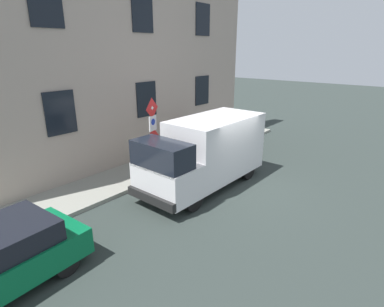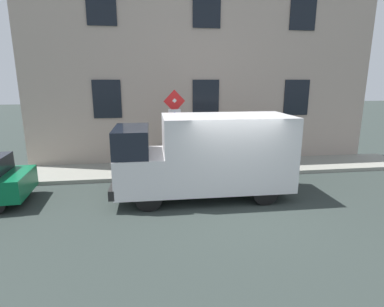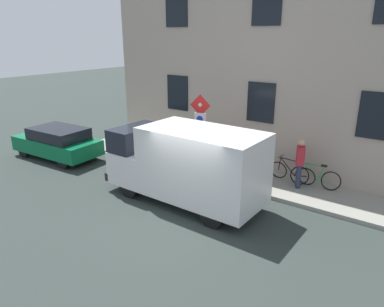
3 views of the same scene
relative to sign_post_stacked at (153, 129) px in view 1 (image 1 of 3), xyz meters
The scene contains 9 objects.
ground_plane 3.55m from the sign_post_stacked, 149.95° to the right, with size 80.00×80.00×0.00m, color #2B3430.
sidewalk_slab 2.58m from the sign_post_stacked, 59.67° to the right, with size 2.12×16.45×0.14m, color gray.
building_facade 3.56m from the sign_post_stacked, 32.89° to the right, with size 0.75×14.45×8.67m.
sign_post_stacked is the anchor object (origin of this frame).
delivery_van 2.17m from the sign_post_stacked, 157.30° to the right, with size 2.05×5.35×2.50m.
bicycle_green 4.41m from the sign_post_stacked, 70.77° to the right, with size 0.48×1.72×0.89m.
bicycle_black 3.69m from the sign_post_stacked, 66.15° to the right, with size 0.46×1.71×0.89m.
pedestrian 3.72m from the sign_post_stacked, 73.44° to the right, with size 0.47×0.40×1.72m.
litter_bin 2.43m from the sign_post_stacked, 85.74° to the right, with size 0.44×0.44×0.90m, color #2D5133.
Camera 1 is at (-5.77, 9.19, 4.86)m, focal length 28.93 mm.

